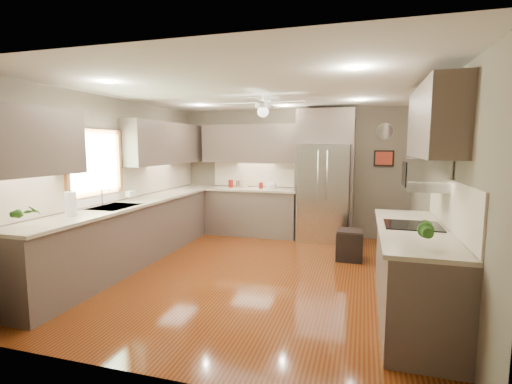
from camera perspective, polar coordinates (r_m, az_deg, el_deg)
The scene contains 28 objects.
floor at distance 5.35m, azimuth 0.17°, elevation -12.34°, with size 5.00×5.00×0.00m, color #54190B.
ceiling at distance 5.09m, azimuth 0.18°, elevation 15.24°, with size 5.00×5.00×0.00m, color white.
wall_back at distance 7.49m, azimuth 5.46°, elevation 3.02°, with size 4.50×4.50×0.00m, color #6B6252.
wall_front at distance 2.78m, azimuth -14.26°, elevation -4.08°, with size 4.50×4.50×0.00m, color #6B6252.
wall_left at distance 6.08m, azimuth -20.66°, elevation 1.66°, with size 5.00×5.00×0.00m, color #6B6252.
wall_right at distance 4.95m, azimuth 26.08°, elevation 0.24°, with size 5.00×5.00×0.00m, color #6B6252.
canister_a at distance 7.54m, azimuth -3.89°, elevation 1.31°, with size 0.10×0.10×0.16m, color maroon.
canister_b at distance 7.53m, azimuth -2.73°, elevation 1.23°, with size 0.10×0.10×0.15m, color silver.
canister_c at distance 7.46m, azimuth -1.64°, elevation 1.34°, with size 0.12×0.12×0.20m, color beige.
canister_d at distance 7.34m, azimuth 0.76°, elevation 1.00°, with size 0.08×0.08×0.12m, color maroon.
soap_bottle at distance 6.09m, azimuth -18.57°, elevation -0.24°, with size 0.09×0.09×0.20m, color white.
potted_plant_left at distance 4.53m, azimuth -31.82°, elevation -2.67°, with size 0.16×0.11×0.31m, color #295A19.
potted_plant_right at distance 3.40m, azimuth 24.80°, elevation -5.27°, with size 0.16×0.13×0.30m, color #295A19.
bowl at distance 7.31m, azimuth 2.43°, elevation 0.70°, with size 0.20×0.20×0.05m, color beige.
left_run at distance 6.15m, azimuth -17.29°, elevation -5.38°, with size 0.65×4.70×1.45m.
back_run at distance 7.47m, azimuth -0.51°, elevation -2.88°, with size 1.85×0.65×1.45m.
uppers at distance 5.95m, azimuth -4.85°, elevation 7.97°, with size 4.50×4.70×0.95m.
window at distance 5.65m, azimuth -23.58°, elevation 4.19°, with size 0.05×1.12×0.92m.
sink at distance 5.54m, azimuth -20.96°, elevation -2.43°, with size 0.50×0.70×0.32m.
refrigerator at distance 7.06m, azimuth 10.53°, elevation 2.18°, with size 1.06×0.75×2.45m.
right_run at distance 4.28m, azimuth 23.05°, elevation -11.07°, with size 0.70×2.20×1.45m.
microwave at distance 4.35m, azimuth 24.56°, elevation 2.53°, with size 0.43×0.55×0.34m.
ceiling_fan at distance 5.36m, azimuth 1.08°, elevation 13.03°, with size 1.18×1.18×0.32m.
recessed_lights at distance 5.48m, azimuth 0.95°, elevation 14.59°, with size 2.84×3.14×0.01m.
wall_clock at distance 7.34m, azimuth 19.22°, elevation 8.83°, with size 0.30×0.03×0.30m.
framed_print at distance 7.34m, azimuth 19.06°, elevation 4.92°, with size 0.36×0.03×0.30m.
stool at distance 6.05m, azimuth 14.23°, elevation -7.88°, with size 0.41×0.41×0.48m.
paper_towel at distance 4.97m, azimuth -26.62°, elevation -1.74°, with size 0.13×0.13×0.33m.
Camera 1 is at (1.39, -4.84, 1.78)m, focal length 26.00 mm.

